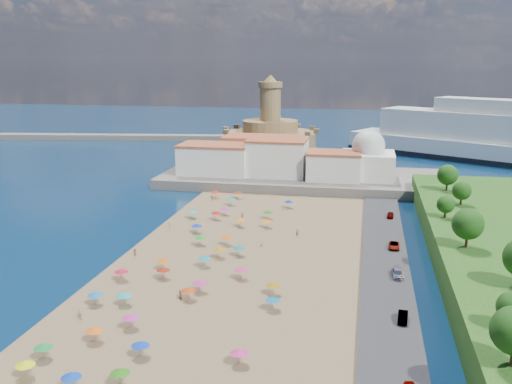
# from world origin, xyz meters

# --- Properties ---
(ground) EXTENTS (700.00, 700.00, 0.00)m
(ground) POSITION_xyz_m (0.00, 0.00, 0.00)
(ground) COLOR #071938
(ground) RESTS_ON ground
(terrace) EXTENTS (90.00, 36.00, 3.00)m
(terrace) POSITION_xyz_m (10.00, 73.00, 1.50)
(terrace) COLOR #59544C
(terrace) RESTS_ON ground
(jetty) EXTENTS (18.00, 70.00, 2.40)m
(jetty) POSITION_xyz_m (-12.00, 108.00, 1.20)
(jetty) COLOR #59544C
(jetty) RESTS_ON ground
(breakwater) EXTENTS (199.03, 34.77, 2.60)m
(breakwater) POSITION_xyz_m (-110.00, 153.00, 1.30)
(breakwater) COLOR #59544C
(breakwater) RESTS_ON ground
(waterfront_buildings) EXTENTS (57.00, 29.00, 11.00)m
(waterfront_buildings) POSITION_xyz_m (-3.05, 73.64, 7.88)
(waterfront_buildings) COLOR silver
(waterfront_buildings) RESTS_ON terrace
(domed_building) EXTENTS (16.00, 16.00, 15.00)m
(domed_building) POSITION_xyz_m (30.00, 71.00, 8.97)
(domed_building) COLOR silver
(domed_building) RESTS_ON terrace
(fortress) EXTENTS (40.00, 40.00, 32.40)m
(fortress) POSITION_xyz_m (-12.00, 138.00, 6.68)
(fortress) COLOR #977E4B
(fortress) RESTS_ON ground
(beach_parasols) EXTENTS (31.17, 115.52, 2.20)m
(beach_parasols) POSITION_xyz_m (-0.99, -14.76, 2.15)
(beach_parasols) COLOR gray
(beach_parasols) RESTS_ON beach
(beachgoers) EXTENTS (31.58, 101.18, 1.89)m
(beachgoers) POSITION_xyz_m (-2.43, 1.50, 1.12)
(beachgoers) COLOR tan
(beachgoers) RESTS_ON beach
(parked_cars) EXTENTS (2.41, 82.09, 1.38)m
(parked_cars) POSITION_xyz_m (36.00, -3.15, 1.36)
(parked_cars) COLOR gray
(parked_cars) RESTS_ON promenade
(hillside_trees) EXTENTS (12.25, 110.65, 7.58)m
(hillside_trees) POSITION_xyz_m (49.09, -10.26, 10.04)
(hillside_trees) COLOR #382314
(hillside_trees) RESTS_ON hillside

